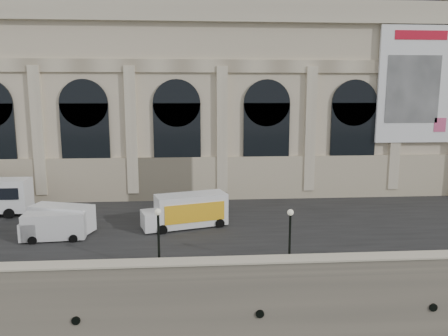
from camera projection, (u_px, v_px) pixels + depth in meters
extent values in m
cube|color=gray|center=(209.00, 198.00, 63.42)|extent=(160.00, 70.00, 6.00)
cube|color=#2D2D2D|center=(218.00, 219.00, 42.26)|extent=(160.00, 24.00, 0.06)
cube|color=gray|center=(229.00, 269.00, 29.01)|extent=(160.00, 1.20, 1.10)
cube|color=beige|center=(229.00, 260.00, 28.91)|extent=(160.00, 1.40, 0.12)
cube|color=beige|center=(164.00, 102.00, 56.67)|extent=(68.00, 18.00, 22.00)
cube|color=beige|center=(160.00, 179.00, 49.13)|extent=(68.60, 0.40, 5.00)
cube|color=beige|center=(156.00, 9.00, 45.87)|extent=(69.00, 0.80, 2.40)
cube|color=beige|center=(157.00, 66.00, 47.00)|extent=(68.00, 0.30, 1.40)
cube|color=beige|center=(38.00, 131.00, 47.15)|extent=(1.20, 0.50, 14.00)
cube|color=black|center=(86.00, 145.00, 47.84)|extent=(5.20, 0.25, 9.00)
cylinder|color=black|center=(84.00, 103.00, 47.07)|extent=(5.20, 0.25, 5.20)
cube|color=beige|center=(131.00, 131.00, 47.87)|extent=(1.20, 0.50, 14.00)
cube|color=black|center=(177.00, 144.00, 48.56)|extent=(5.20, 0.25, 9.00)
cylinder|color=black|center=(177.00, 103.00, 47.79)|extent=(5.20, 0.25, 5.20)
cube|color=beige|center=(222.00, 130.00, 48.60)|extent=(1.20, 0.50, 14.00)
cube|color=black|center=(266.00, 143.00, 49.28)|extent=(5.20, 0.25, 9.00)
cylinder|color=black|center=(267.00, 103.00, 48.52)|extent=(5.20, 0.25, 5.20)
cube|color=beige|center=(310.00, 130.00, 49.32)|extent=(1.20, 0.50, 14.00)
cube|color=black|center=(352.00, 142.00, 50.01)|extent=(5.20, 0.25, 9.00)
cylinder|color=black|center=(354.00, 103.00, 49.24)|extent=(5.20, 0.25, 5.20)
cube|color=beige|center=(396.00, 129.00, 50.04)|extent=(1.20, 0.50, 14.00)
cube|color=white|center=(417.00, 85.00, 49.14)|extent=(9.00, 0.35, 13.00)
cube|color=red|center=(421.00, 35.00, 48.03)|extent=(6.00, 0.06, 1.00)
cube|color=gray|center=(413.00, 89.00, 48.99)|extent=(6.20, 0.06, 7.50)
cube|color=#D64B7A|center=(440.00, 125.00, 49.93)|extent=(1.40, 0.06, 1.60)
cylinder|color=black|center=(9.00, 214.00, 42.47)|extent=(1.03, 0.31, 1.03)
cylinder|color=black|center=(19.00, 207.00, 45.00)|extent=(1.03, 0.31, 1.03)
cube|color=silver|center=(55.00, 226.00, 36.21)|extent=(5.10, 2.28, 2.12)
cube|color=silver|center=(30.00, 230.00, 35.98)|extent=(1.53, 2.03, 1.47)
cube|color=black|center=(23.00, 225.00, 35.82)|extent=(0.18, 1.66, 0.74)
cylinder|color=black|center=(32.00, 241.00, 35.20)|extent=(0.71, 0.28, 0.70)
cylinder|color=black|center=(39.00, 233.00, 37.08)|extent=(0.71, 0.28, 0.70)
cylinder|color=black|center=(73.00, 239.00, 35.65)|extent=(0.71, 0.28, 0.70)
cylinder|color=black|center=(78.00, 231.00, 37.53)|extent=(0.71, 0.28, 0.70)
cube|color=white|center=(62.00, 218.00, 38.01)|extent=(5.72, 3.58, 2.27)
cube|color=white|center=(41.00, 220.00, 38.55)|extent=(2.05, 2.43, 1.58)
cube|color=black|center=(35.00, 214.00, 38.58)|extent=(0.59, 1.72, 0.79)
cylinder|color=black|center=(38.00, 231.00, 37.56)|extent=(0.79, 0.46, 0.75)
cylinder|color=black|center=(53.00, 224.00, 39.55)|extent=(0.79, 0.46, 0.75)
cylinder|color=black|center=(74.00, 234.00, 36.79)|extent=(0.79, 0.46, 0.75)
cylinder|color=black|center=(87.00, 227.00, 38.79)|extent=(0.79, 0.46, 0.75)
cube|color=white|center=(191.00, 209.00, 39.69)|extent=(6.78, 4.15, 2.86)
cube|color=#F0AD1A|center=(195.00, 213.00, 38.54)|extent=(5.29, 1.63, 1.69)
cube|color=red|center=(195.00, 213.00, 38.54)|extent=(3.05, 0.95, 0.63)
cube|color=white|center=(152.00, 220.00, 38.53)|extent=(2.29, 2.72, 1.59)
cylinder|color=black|center=(162.00, 230.00, 37.73)|extent=(0.90, 0.53, 0.85)
cylinder|color=black|center=(156.00, 222.00, 39.98)|extent=(0.90, 0.53, 0.85)
cylinder|color=black|center=(220.00, 223.00, 39.59)|extent=(0.90, 0.53, 0.85)
cylinder|color=black|center=(211.00, 216.00, 41.83)|extent=(0.90, 0.53, 0.85)
cylinder|color=black|center=(159.00, 269.00, 29.96)|extent=(0.45, 0.45, 0.41)
cylinder|color=black|center=(159.00, 243.00, 29.64)|extent=(0.17, 0.17, 4.13)
sphere|color=beige|center=(158.00, 212.00, 29.28)|extent=(0.45, 0.45, 0.45)
cylinder|color=black|center=(289.00, 266.00, 30.41)|extent=(0.44, 0.44, 0.40)
cylinder|color=black|center=(290.00, 242.00, 30.11)|extent=(0.16, 0.16, 3.96)
sphere|color=beige|center=(290.00, 212.00, 29.75)|extent=(0.44, 0.44, 0.44)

